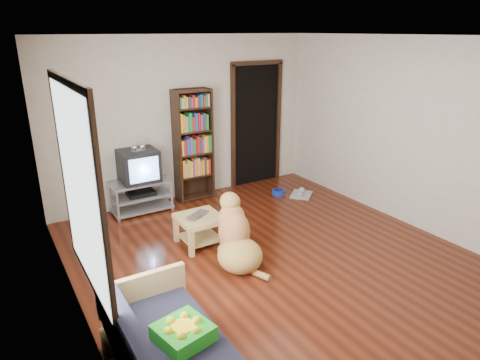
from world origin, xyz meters
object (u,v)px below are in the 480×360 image
grey_rag (301,195)px  green_cushion (183,333)px  laptop (201,216)px  dog_bowl (278,192)px  bookshelf (193,139)px  dog (236,239)px  crt_tv (138,165)px  tv_stand (141,195)px  coffee_table (200,225)px

grey_rag → green_cushion: bearing=-141.2°
laptop → dog_bowl: laptop is taller
dog_bowl → bookshelf: 1.71m
dog_bowl → dog: bearing=-138.7°
bookshelf → crt_tv: bearing=-175.7°
grey_rag → bookshelf: 2.05m
green_cushion → tv_stand: bearing=64.0°
dog_bowl → bookshelf: (-1.28, 0.61, 0.96)m
grey_rag → dog: bearing=-147.8°
dog_bowl → crt_tv: (-2.23, 0.54, 0.70)m
laptop → bookshelf: (0.66, 1.57, 0.59)m
green_cushion → dog: bearing=34.8°
grey_rag → coffee_table: size_ratio=0.73×
dog_bowl → grey_rag: 0.39m
laptop → crt_tv: 1.56m
dog_bowl → laptop: bearing=-153.8°
dog_bowl → bookshelf: bookshelf is taller
green_cushion → tv_stand: green_cushion is taller
coffee_table → bookshelf: bearing=66.7°
dog_bowl → tv_stand: (-2.23, 0.52, 0.23)m
green_cushion → bookshelf: size_ratio=0.21×
grey_rag → dog: size_ratio=0.38×
coffee_table → dog_bowl: bearing=25.5°
tv_stand → bookshelf: bookshelf is taller
grey_rag → crt_tv: (-2.53, 0.79, 0.73)m
coffee_table → tv_stand: bearing=101.4°
dog_bowl → grey_rag: dog_bowl is taller
tv_stand → coffee_table: bearing=-78.6°
green_cushion → tv_stand: (0.85, 3.48, -0.21)m
crt_tv → dog: (0.46, -2.09, -0.43)m
tv_stand → bookshelf: bearing=5.6°
tv_stand → crt_tv: bearing=90.0°
laptop → grey_rag: laptop is taller
laptop → dog_bowl: 2.19m
crt_tv → coffee_table: size_ratio=1.05×
laptop → dog: (0.17, -0.60, -0.10)m
tv_stand → laptop: bearing=-78.9°
green_cushion → bookshelf: bearing=51.0°
bookshelf → grey_rag: bearing=-28.7°
coffee_table → dog: dog is taller
bookshelf → coffee_table: 1.82m
crt_tv → dog: 2.19m
green_cushion → dog: size_ratio=0.36×
grey_rag → crt_tv: crt_tv is taller
grey_rag → coffee_table: 2.35m
bookshelf → dog: 2.32m
laptop → crt_tv: bearing=72.1°
green_cushion → dog: (1.31, 1.41, -0.17)m
crt_tv → bookshelf: (0.95, 0.07, 0.26)m
dog → dog_bowl: bearing=41.3°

